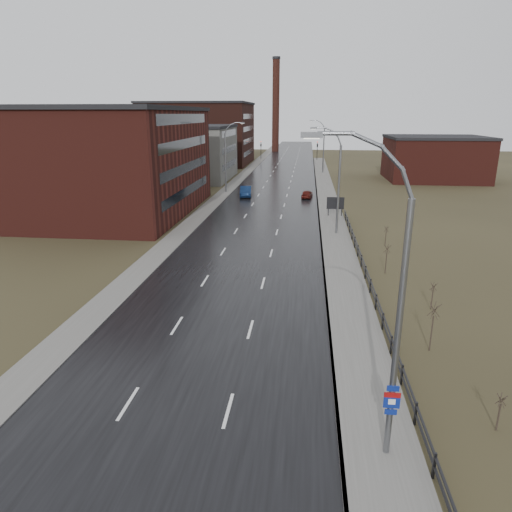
% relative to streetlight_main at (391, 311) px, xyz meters
% --- Properties ---
extents(ground, '(320.00, 320.00, 0.00)m').
position_rel_streetlight_main_xyz_m(ground, '(-8.47, -2.00, -6.06)').
color(ground, '#2D2819').
rests_on(ground, ground).
extents(road, '(14.00, 300.00, 0.06)m').
position_rel_streetlight_main_xyz_m(road, '(-8.47, 58.00, -6.03)').
color(road, black).
rests_on(road, ground).
extents(sidewalk_right, '(3.20, 180.00, 0.18)m').
position_rel_streetlight_main_xyz_m(sidewalk_right, '(0.13, 33.00, -5.97)').
color(sidewalk_right, '#595651').
rests_on(sidewalk_right, ground).
extents(curb_right, '(0.16, 180.00, 0.18)m').
position_rel_streetlight_main_xyz_m(curb_right, '(-1.39, 33.00, -5.97)').
color(curb_right, slate).
rests_on(curb_right, ground).
extents(sidewalk_left, '(2.40, 260.00, 0.12)m').
position_rel_streetlight_main_xyz_m(sidewalk_left, '(-16.67, 58.00, -6.00)').
color(sidewalk_left, '#595651').
rests_on(sidewalk_left, ground).
extents(warehouse_near, '(22.44, 28.56, 13.50)m').
position_rel_streetlight_main_xyz_m(warehouse_near, '(-29.46, 43.00, 0.70)').
color(warehouse_near, '#471914').
rests_on(warehouse_near, ground).
extents(warehouse_mid, '(16.32, 20.40, 10.50)m').
position_rel_streetlight_main_xyz_m(warehouse_mid, '(-26.46, 76.00, -0.80)').
color(warehouse_mid, slate).
rests_on(warehouse_mid, ground).
extents(warehouse_far, '(26.52, 24.48, 15.50)m').
position_rel_streetlight_main_xyz_m(warehouse_far, '(-31.47, 106.00, 1.70)').
color(warehouse_far, '#331611').
rests_on(warehouse_far, ground).
extents(building_right, '(18.36, 16.32, 8.50)m').
position_rel_streetlight_main_xyz_m(building_right, '(21.83, 80.00, -1.80)').
color(building_right, '#471914').
rests_on(building_right, ground).
extents(smokestack, '(2.70, 2.70, 30.70)m').
position_rel_streetlight_main_xyz_m(smokestack, '(-14.47, 148.00, 9.44)').
color(smokestack, '#331611').
rests_on(smokestack, ground).
extents(streetlight_main, '(3.91, 0.29, 12.11)m').
position_rel_streetlight_main_xyz_m(streetlight_main, '(0.00, 0.00, 0.00)').
color(streetlight_main, slate).
rests_on(streetlight_main, ground).
extents(streetlight_right_mid, '(3.36, 0.28, 11.35)m').
position_rel_streetlight_main_xyz_m(streetlight_right_mid, '(0.03, 34.00, -0.22)').
color(streetlight_right_mid, slate).
rests_on(streetlight_right_mid, ground).
extents(streetlight_left, '(3.36, 0.28, 11.35)m').
position_rel_streetlight_main_xyz_m(streetlight_left, '(-16.17, 60.00, -0.22)').
color(streetlight_left, slate).
rests_on(streetlight_left, ground).
extents(streetlight_right_far, '(3.36, 0.28, 11.35)m').
position_rel_streetlight_main_xyz_m(streetlight_right_far, '(0.03, 88.00, -0.22)').
color(streetlight_right_far, slate).
rests_on(streetlight_right_far, ground).
extents(guardrail, '(0.10, 53.05, 1.10)m').
position_rel_streetlight_main_xyz_m(guardrail, '(1.83, 16.32, -5.35)').
color(guardrail, black).
rests_on(guardrail, ground).
extents(shrub_b, '(0.41, 0.43, 1.70)m').
position_rel_streetlight_main_xyz_m(shrub_b, '(5.14, 2.01, -5.16)').
color(shrub_b, '#382D23').
rests_on(shrub_b, ground).
extents(shrub_c, '(0.67, 0.71, 2.87)m').
position_rel_streetlight_main_xyz_m(shrub_c, '(4.05, 8.63, -4.54)').
color(shrub_c, '#382D23').
rests_on(shrub_c, ground).
extents(shrub_d, '(0.46, 0.48, 1.90)m').
position_rel_streetlight_main_xyz_m(shrub_d, '(5.55, 14.44, -5.05)').
color(shrub_d, '#382D23').
rests_on(shrub_d, ground).
extents(shrub_e, '(0.58, 0.61, 2.46)m').
position_rel_streetlight_main_xyz_m(shrub_e, '(3.63, 21.54, -4.75)').
color(shrub_e, '#382D23').
rests_on(shrub_e, ground).
extents(shrub_f, '(0.49, 0.51, 2.05)m').
position_rel_streetlight_main_xyz_m(shrub_f, '(4.90, 29.84, -4.97)').
color(shrub_f, '#382D23').
rests_on(shrub_f, ground).
extents(billboard, '(2.18, 0.17, 2.58)m').
position_rel_streetlight_main_xyz_m(billboard, '(0.63, 42.81, -4.33)').
color(billboard, black).
rests_on(billboard, ground).
extents(traffic_light_left, '(0.58, 2.73, 5.30)m').
position_rel_streetlight_main_xyz_m(traffic_light_left, '(-16.47, 118.00, -1.46)').
color(traffic_light_left, black).
rests_on(traffic_light_left, ground).
extents(traffic_light_right, '(0.58, 2.73, 5.30)m').
position_rel_streetlight_main_xyz_m(traffic_light_right, '(-0.47, 118.00, -1.46)').
color(traffic_light_right, black).
rests_on(traffic_light_right, ground).
extents(car_near, '(2.23, 5.09, 1.63)m').
position_rel_streetlight_main_xyz_m(car_near, '(-12.64, 56.30, -5.25)').
color(car_near, '#0C1D3E').
rests_on(car_near, ground).
extents(car_far, '(1.91, 3.88, 1.27)m').
position_rel_streetlight_main_xyz_m(car_far, '(-2.97, 56.07, -5.42)').
color(car_far, '#4A110C').
rests_on(car_far, ground).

